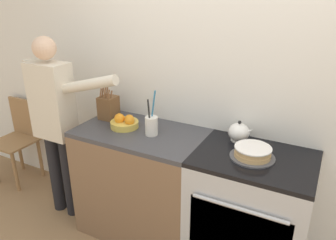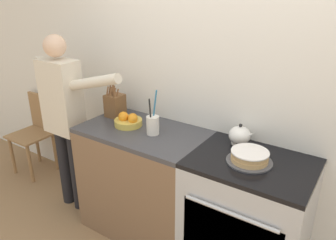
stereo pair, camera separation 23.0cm
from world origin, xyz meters
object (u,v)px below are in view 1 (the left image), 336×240
Objects in this scene: utensil_crock at (151,125)px; layer_cake at (253,153)px; tea_kettle at (239,132)px; fruit_bowl at (125,122)px; knife_block at (108,107)px; stove_range at (248,215)px; dining_chair at (20,134)px; person_baker at (55,116)px.

layer_cake is at bearing -0.35° from utensil_crock.
tea_kettle reaches higher than fruit_bowl.
layer_cake is at bearing -5.53° from knife_block.
stove_range is at bearing -48.84° from tea_kettle.
stove_range is 3.20× the size of layer_cake.
tea_kettle is 0.87m from fruit_bowl.
stove_range is 2.48m from dining_chair.
person_baker reaches higher than tea_kettle.
dining_chair is (-2.31, -0.06, -0.49)m from tea_kettle.
stove_range is at bearing -9.04° from person_baker.
utensil_crock is (-0.77, -0.01, 0.54)m from stove_range.
person_baker reaches higher than stove_range.
fruit_bowl is at bearing 175.86° from utensil_crock.
layer_cake is 1.63m from person_baker.
knife_block is 0.32× the size of dining_chair.
stove_range is 1.37m from knife_block.
fruit_bowl reaches higher than dining_chair.
utensil_crock is 1.56× the size of fruit_bowl.
utensil_crock is (-0.60, -0.20, 0.01)m from tea_kettle.
fruit_bowl is at bearing -167.77° from tea_kettle.
person_baker reaches higher than utensil_crock.
tea_kettle is 0.54× the size of utensil_crock.
stove_range is 2.71× the size of utensil_crock.
layer_cake reaches higher than stove_range.
fruit_bowl is (-0.85, -0.18, -0.02)m from tea_kettle.
person_baker is at bearing -22.10° from dining_chair.
person_baker is 1.86× the size of dining_chair.
dining_chair is (-1.70, 0.15, -0.50)m from utensil_crock.
layer_cake is 2.51m from dining_chair.
dining_chair is at bearing 176.47° from layer_cake.
tea_kettle is at bearing 4.68° from knife_block.
knife_block reaches higher than layer_cake.
knife_block is 0.82× the size of utensil_crock.
utensil_crock is 0.21× the size of person_baker.
fruit_bowl is 1.53m from dining_chair.
person_baker is (-1.62, -0.10, -0.01)m from layer_cake.
knife_block is at bearing 174.47° from layer_cake.
utensil_crock is at bearing -4.14° from fruit_bowl.
person_baker is at bearing -175.88° from stove_range.
knife_block is at bearing -175.32° from tea_kettle.
stove_range is at bearing -8.37° from dining_chair.
tea_kettle is 1.08m from knife_block.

